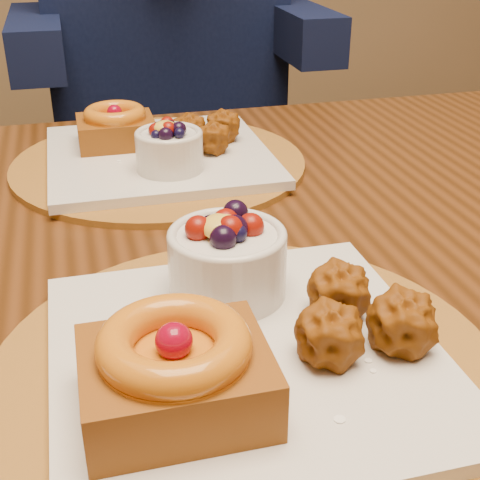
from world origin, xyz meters
name	(u,v)px	position (x,y,z in m)	size (l,w,h in m)	color
dining_table	(193,304)	(-0.06, 0.08, 0.68)	(1.60, 0.90, 0.76)	#361C09
place_setting_near	(240,337)	(-0.06, -0.14, 0.78)	(0.38, 0.38, 0.09)	brown
place_setting_far	(157,151)	(-0.06, 0.29, 0.78)	(0.38, 0.38, 0.08)	brown
chair_far	(179,194)	(0.03, 0.75, 0.52)	(0.55, 0.55, 0.93)	black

